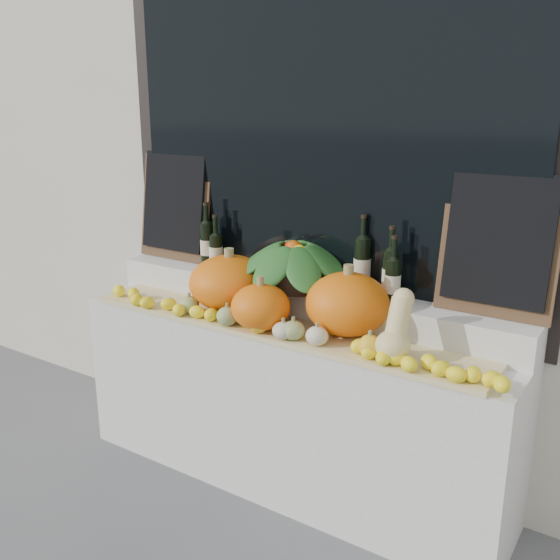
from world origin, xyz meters
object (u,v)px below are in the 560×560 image
object	(u,v)px
butternut_squash	(396,331)
produce_bowl	(294,263)
pumpkin_right	(348,304)
pumpkin_left	(230,283)
wine_bottle_tall	(362,264)

from	to	relation	value
butternut_squash	produce_bowl	xyz separation A→B (m)	(-0.69, 0.31, 0.12)
butternut_squash	produce_bowl	world-z (taller)	produce_bowl
pumpkin_right	butternut_squash	distance (m)	0.34
pumpkin_left	pumpkin_right	xyz separation A→B (m)	(0.67, 0.01, 0.00)
pumpkin_right	produce_bowl	world-z (taller)	produce_bowl
butternut_squash	pumpkin_right	bearing A→B (deg)	153.85
pumpkin_left	butternut_squash	world-z (taller)	butternut_squash
pumpkin_left	butternut_squash	bearing A→B (deg)	-8.00
produce_bowl	wine_bottle_tall	xyz separation A→B (m)	(0.34, 0.08, 0.03)
pumpkin_left	wine_bottle_tall	bearing A→B (deg)	22.19
produce_bowl	pumpkin_right	bearing A→B (deg)	-22.73
pumpkin_left	pumpkin_right	size ratio (longest dim) A/B	1.08
wine_bottle_tall	pumpkin_right	bearing A→B (deg)	-78.46
pumpkin_right	pumpkin_left	bearing A→B (deg)	-179.02
butternut_squash	wine_bottle_tall	distance (m)	0.54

